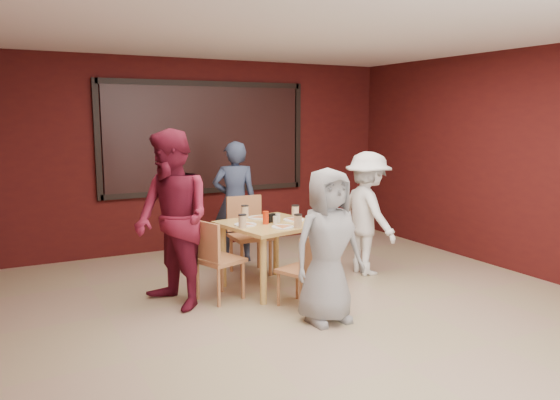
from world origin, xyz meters
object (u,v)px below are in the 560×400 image
chair_front (304,266)px  diner_back (235,202)px  chair_back (248,230)px  chair_right (327,244)px  diner_left (172,220)px  diner_front (328,246)px  chair_left (215,256)px  dining_table (270,231)px  diner_right (367,213)px

chair_front → diner_back: bearing=87.3°
chair_back → diner_back: 0.66m
chair_right → diner_left: diner_left is taller
chair_front → diner_front: diner_front is taller
chair_right → diner_back: 1.52m
chair_left → dining_table: bearing=9.7°
dining_table → chair_front: 0.77m
chair_back → chair_right: chair_back is taller
chair_left → diner_left: 0.61m
chair_back → chair_left: bearing=-132.4°
chair_left → diner_back: (0.84, 1.43, 0.32)m
diner_right → diner_left: bearing=92.9°
chair_front → diner_left: (-1.19, 0.64, 0.49)m
diner_left → diner_right: 2.52m
diner_right → chair_left: bearing=94.1°
chair_back → diner_front: diner_front is taller
dining_table → chair_back: 0.73m
dining_table → diner_front: 1.17m
chair_back → chair_left: 1.14m
chair_right → diner_back: diner_back is taller
chair_front → diner_right: size_ratio=0.50×
chair_left → chair_right: bearing=4.3°
chair_right → diner_front: size_ratio=0.51×
chair_right → diner_back: bearing=116.1°
chair_back → diner_front: size_ratio=0.65×
chair_left → chair_right: size_ratio=1.15×
chair_right → diner_back: (-0.65, 1.32, 0.39)m
dining_table → chair_back: bearing=86.6°
chair_left → chair_right: 1.50m
diner_front → diner_back: diner_back is taller
chair_back → diner_back: diner_back is taller
dining_table → diner_front: size_ratio=0.76×
diner_right → diner_front: bearing=132.4°
chair_front → diner_left: diner_left is taller
chair_back → diner_right: size_ratio=0.63×
dining_table → chair_left: size_ratio=1.29×
diner_front → diner_right: bearing=41.2°
chair_front → diner_right: (1.32, 0.71, 0.33)m
diner_front → diner_right: diner_right is taller
diner_front → diner_left: diner_left is taller
dining_table → diner_left: bearing=-175.5°
chair_back → diner_right: bearing=-29.6°
chair_front → diner_left: 1.43m
dining_table → diner_right: diner_right is taller
chair_left → diner_right: (2.07, 0.10, 0.27)m
chair_left → diner_left: (-0.44, 0.03, 0.42)m
chair_left → diner_front: size_ratio=0.59×
chair_back → chair_right: bearing=-45.2°
diner_left → diner_right: bearing=75.5°
chair_back → diner_right: (1.31, -0.74, 0.22)m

